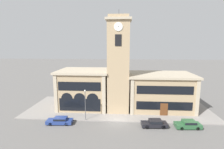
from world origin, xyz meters
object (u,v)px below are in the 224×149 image
Objects in this scene: parked_car_far at (188,124)px; street_lamp at (85,100)px; parked_car_mid at (155,123)px; parked_car_near at (60,120)px.

street_lamp is (-18.38, 1.81, 3.28)m from parked_car_far.
street_lamp reaches higher than parked_car_mid.
parked_car_far reaches higher than parked_car_mid.
parked_car_near is at bearing -3.58° from parked_car_far.
parked_car_mid is 1.03× the size of parked_car_far.
parked_car_near is at bearing -3.58° from parked_car_mid.
parked_car_mid reaches higher than parked_car_near.
street_lamp reaches higher than parked_car_near.
parked_car_near is 1.06× the size of parked_car_far.
parked_car_far is (5.73, -0.00, 0.01)m from parked_car_mid.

